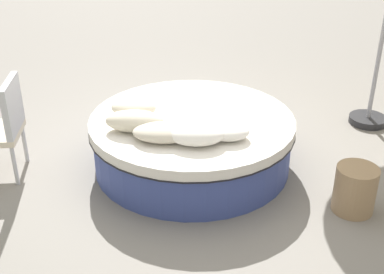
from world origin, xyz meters
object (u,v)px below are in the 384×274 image
round_bed (192,141)px  throw_pillow_2 (163,132)px  throw_pillow_4 (227,131)px  patio_chair (3,122)px  throw_pillow_1 (135,121)px  throw_pillow_0 (134,108)px  side_table (355,189)px  throw_pillow_3 (195,134)px

round_bed → throw_pillow_2: bearing=64.3°
throw_pillow_4 → patio_chair: patio_chair is taller
throw_pillow_1 → throw_pillow_4: (-0.85, 0.09, -0.03)m
throw_pillow_1 → throw_pillow_2: 0.33m
round_bed → throw_pillow_0: throw_pillow_0 is taller
throw_pillow_2 → patio_chair: 1.57m
throw_pillow_0 → side_table: 2.21m
patio_chair → throw_pillow_1: bearing=-99.3°
throw_pillow_0 → throw_pillow_1: throw_pillow_1 is taller
throw_pillow_4 → side_table: size_ratio=0.95×
throw_pillow_1 → patio_chair: patio_chair is taller
throw_pillow_0 → side_table: bearing=161.2°
throw_pillow_1 → round_bed: bearing=-148.8°
throw_pillow_2 → throw_pillow_3: 0.30m
throw_pillow_4 → throw_pillow_2: bearing=7.5°
throw_pillow_1 → throw_pillow_2: bearing=149.0°
round_bed → throw_pillow_2: (0.23, 0.48, 0.34)m
throw_pillow_1 → throw_pillow_3: bearing=160.3°
throw_pillow_2 → side_table: size_ratio=1.28×
patio_chair → side_table: bearing=-105.2°
throw_pillow_0 → throw_pillow_3: bearing=140.3°
throw_pillow_1 → side_table: (-1.99, 0.37, -0.41)m
throw_pillow_3 → throw_pillow_4: size_ratio=1.26×
throw_pillow_0 → round_bed: bearing=178.1°
throw_pillow_2 → throw_pillow_4: 0.58m
round_bed → patio_chair: bearing=9.2°
throw_pillow_3 → throw_pillow_4: throw_pillow_3 is taller
throw_pillow_3 → patio_chair: patio_chair is taller
throw_pillow_2 → throw_pillow_3: throw_pillow_3 is taller
side_table → throw_pillow_2: bearing=-6.8°
throw_pillow_0 → patio_chair: patio_chair is taller
throw_pillow_0 → throw_pillow_4: bearing=155.4°
throw_pillow_1 → throw_pillow_4: 0.86m
round_bed → side_table: bearing=155.3°
throw_pillow_1 → side_table: size_ratio=1.29×
throw_pillow_2 → patio_chair: (1.56, -0.19, -0.05)m
round_bed → throw_pillow_4: size_ratio=4.99×
throw_pillow_3 → patio_chair: size_ratio=0.52×
throw_pillow_1 → throw_pillow_3: (-0.58, 0.21, -0.01)m
round_bed → patio_chair: size_ratio=2.08×
round_bed → throw_pillow_0: (0.58, -0.02, 0.34)m
throw_pillow_2 → throw_pillow_4: throw_pillow_2 is taller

